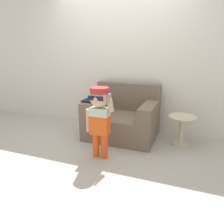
# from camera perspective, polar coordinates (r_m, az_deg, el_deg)

# --- Properties ---
(ground_plane) EXTENTS (10.00, 10.00, 0.00)m
(ground_plane) POSITION_cam_1_polar(r_m,az_deg,el_deg) (3.71, -1.74, -7.15)
(ground_plane) COLOR #ADA89E
(wall_back) EXTENTS (10.00, 0.05, 2.60)m
(wall_back) POSITION_cam_1_polar(r_m,az_deg,el_deg) (4.11, 2.28, 13.83)
(wall_back) COLOR silver
(wall_back) RESTS_ON ground_plane
(armchair) EXTENTS (1.17, 0.89, 0.89)m
(armchair) POSITION_cam_1_polar(r_m,az_deg,el_deg) (3.75, 2.73, -1.76)
(armchair) COLOR #6B5B4C
(armchair) RESTS_ON ground_plane
(person_child) EXTENTS (0.41, 0.30, 0.99)m
(person_child) POSITION_cam_1_polar(r_m,az_deg,el_deg) (2.90, -3.28, 0.00)
(person_child) COLOR #E05119
(person_child) RESTS_ON ground_plane
(side_table) EXTENTS (0.43, 0.43, 0.47)m
(side_table) POSITION_cam_1_polar(r_m,az_deg,el_deg) (3.60, 17.72, -3.84)
(side_table) COLOR beige
(side_table) RESTS_ON ground_plane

